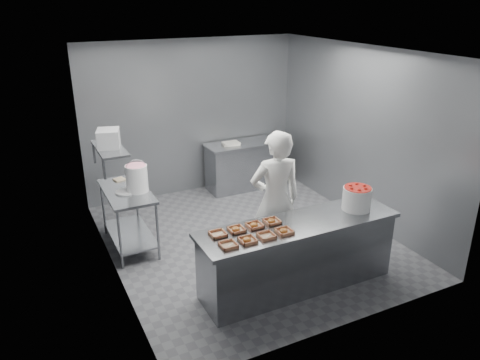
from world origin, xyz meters
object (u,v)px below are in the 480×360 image
(tray_0, at_px, (228,245))
(strawberry_tub, at_px, (357,198))
(tray_4, at_px, (218,234))
(appliance, at_px, (108,138))
(tray_2, at_px, (266,236))
(back_counter, at_px, (245,165))
(worker, at_px, (275,200))
(tray_6, at_px, (254,225))
(glaze_bucket, at_px, (137,178))
(prep_table, at_px, (128,210))
(tray_5, at_px, (236,229))
(service_counter, at_px, (298,255))
(tray_1, at_px, (247,240))
(tray_7, at_px, (272,221))
(tray_3, at_px, (284,231))

(tray_0, xyz_separation_m, strawberry_tub, (1.89, 0.15, 0.14))
(tray_0, bearing_deg, tray_4, 90.00)
(strawberry_tub, bearing_deg, appliance, 144.15)
(tray_2, bearing_deg, back_counter, 66.98)
(strawberry_tub, bearing_deg, worker, 145.35)
(tray_4, distance_m, strawberry_tub, 1.90)
(tray_0, bearing_deg, appliance, 110.89)
(tray_2, height_order, worker, worker)
(back_counter, relative_size, tray_6, 8.01)
(glaze_bucket, bearing_deg, prep_table, 143.25)
(back_counter, height_order, glaze_bucket, glaze_bucket)
(tray_5, height_order, tray_6, same)
(worker, bearing_deg, service_counter, 98.61)
(back_counter, xyz_separation_m, appliance, (-2.72, -1.30, 1.24))
(tray_1, distance_m, glaze_bucket, 2.12)
(appliance, bearing_deg, service_counter, -31.13)
(tray_4, relative_size, glaze_bucket, 0.40)
(back_counter, height_order, worker, worker)
(tray_1, xyz_separation_m, glaze_bucket, (-0.73, 1.99, 0.18))
(tray_7, height_order, strawberry_tub, strawberry_tub)
(glaze_bucket, bearing_deg, tray_3, -58.78)
(service_counter, xyz_separation_m, tray_0, (-1.02, -0.14, 0.47))
(tray_6, bearing_deg, tray_4, 180.00)
(tray_6, height_order, appliance, appliance)
(tray_6, bearing_deg, tray_5, 180.00)
(service_counter, distance_m, worker, 0.78)
(tray_4, xyz_separation_m, tray_7, (0.72, -0.00, 0.00))
(tray_3, xyz_separation_m, tray_6, (-0.24, 0.29, 0.00))
(prep_table, distance_m, tray_6, 2.14)
(tray_1, bearing_deg, tray_5, 90.00)
(tray_0, xyz_separation_m, tray_5, (0.24, 0.29, 0.00))
(glaze_bucket, xyz_separation_m, appliance, (-0.31, 0.10, 0.59))
(prep_table, distance_m, tray_3, 2.51)
(tray_4, distance_m, glaze_bucket, 1.78)
(tray_6, bearing_deg, back_counter, 65.06)
(tray_1, xyz_separation_m, tray_4, (-0.24, 0.29, -0.00))
(tray_4, bearing_deg, tray_3, -21.73)
(tray_0, distance_m, tray_7, 0.77)
(service_counter, relative_size, tray_6, 13.88)
(prep_table, distance_m, tray_4, 1.94)
(back_counter, height_order, appliance, appliance)
(tray_4, distance_m, worker, 1.13)
(prep_table, relative_size, glaze_bucket, 2.56)
(back_counter, xyz_separation_m, worker, (-0.89, -2.65, 0.50))
(tray_0, bearing_deg, worker, 35.79)
(strawberry_tub, bearing_deg, tray_2, -174.00)
(back_counter, relative_size, glaze_bucket, 3.20)
(service_counter, xyz_separation_m, tray_1, (-0.78, -0.14, 0.47))
(tray_4, bearing_deg, tray_5, -0.00)
(back_counter, xyz_separation_m, tray_5, (-1.68, -3.11, 0.47))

